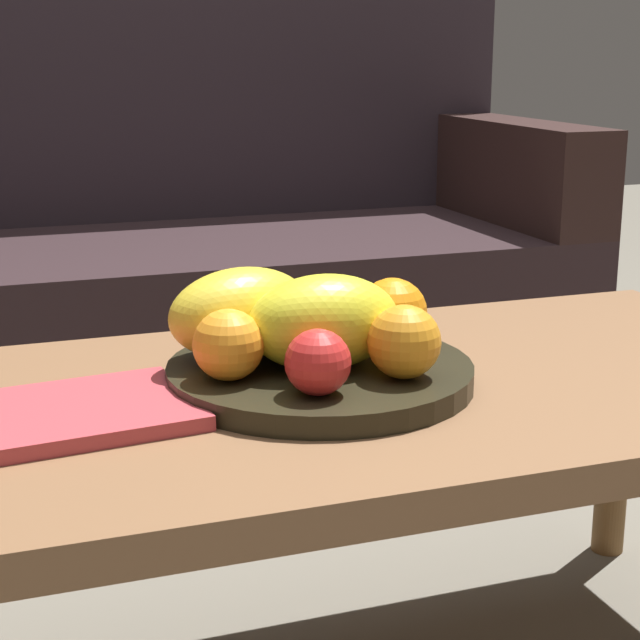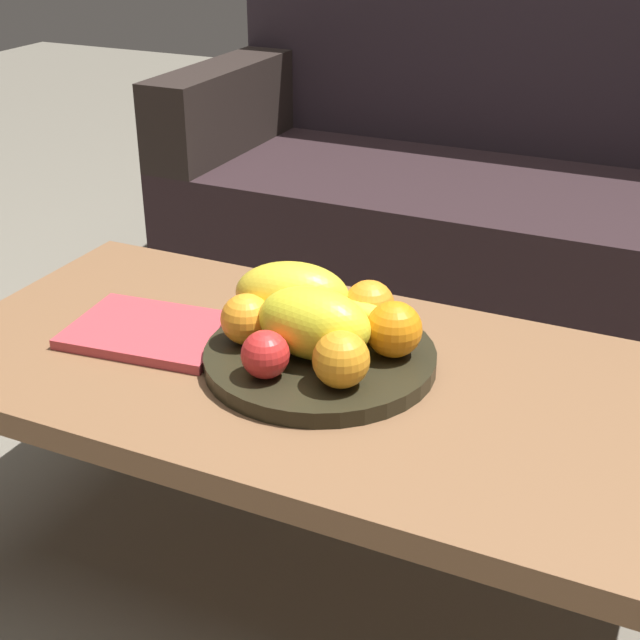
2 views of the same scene
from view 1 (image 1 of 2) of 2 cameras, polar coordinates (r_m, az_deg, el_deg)
name	(u,v)px [view 1 (image 1 of 2)]	position (r m, az deg, el deg)	size (l,w,h in m)	color
coffee_table	(334,424)	(1.17, 0.75, -5.73)	(1.20, 0.57, 0.42)	brown
couch	(164,277)	(2.24, -8.55, 2.34)	(1.70, 0.70, 0.90)	black
fruit_bowl	(320,374)	(1.16, 0.00, -2.98)	(0.34, 0.34, 0.03)	black
melon_large_front	(324,322)	(1.13, 0.21, -0.11)	(0.17, 0.10, 0.10)	yellow
melon_smaller_beside	(241,312)	(1.18, -4.36, 0.42)	(0.17, 0.10, 0.10)	yellow
orange_front	(404,342)	(1.10, 4.62, -1.20)	(0.08, 0.08, 0.08)	orange
orange_left	(228,345)	(1.10, -5.03, -1.37)	(0.08, 0.08, 0.08)	orange
orange_right	(392,313)	(1.21, 3.97, 0.38)	(0.08, 0.08, 0.08)	orange
orange_back	(322,307)	(1.25, 0.13, 0.72)	(0.08, 0.08, 0.08)	orange
apple_left	(318,362)	(1.05, -0.12, -2.33)	(0.07, 0.07, 0.07)	red
banana_bunch	(314,325)	(1.20, -0.33, -0.30)	(0.17, 0.14, 0.06)	gold
magazine	(68,414)	(1.08, -13.62, -5.03)	(0.25, 0.18, 0.02)	#B73C44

